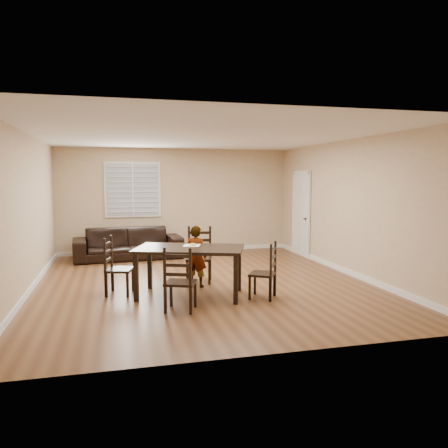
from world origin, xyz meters
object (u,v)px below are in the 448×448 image
at_px(dining_table, 190,253).
at_px(chair_left, 113,268).
at_px(sofa, 128,244).
at_px(child, 196,256).
at_px(donut, 193,244).
at_px(chair_near, 199,256).
at_px(chair_far, 179,283).
at_px(chair_right, 269,273).

bearing_deg(dining_table, chair_left, -179.63).
bearing_deg(sofa, chair_left, -100.66).
distance_m(child, donut, 0.52).
distance_m(donut, sofa, 3.65).
bearing_deg(chair_near, child, -93.54).
relative_size(chair_far, sofa, 0.38).
height_order(chair_near, donut, chair_near).
relative_size(chair_far, chair_right, 1.04).
bearing_deg(chair_right, donut, -87.69).
height_order(chair_right, child, child).
bearing_deg(sofa, child, -74.85).
bearing_deg(chair_near, sofa, 130.13).
relative_size(chair_left, child, 0.88).
distance_m(chair_near, donut, 0.98).
bearing_deg(chair_right, chair_left, -78.33).
xyz_separation_m(dining_table, chair_far, (-0.31, -0.85, -0.29)).
xyz_separation_m(child, sofa, (-1.09, 3.07, -0.18)).
distance_m(dining_table, chair_near, 1.13).
relative_size(chair_right, donut, 8.69).
relative_size(chair_left, chair_right, 1.06).
relative_size(chair_left, donut, 9.19).
distance_m(dining_table, child, 0.65).
relative_size(dining_table, chair_right, 2.14).
distance_m(chair_right, child, 1.46).
relative_size(dining_table, chair_near, 1.90).
relative_size(chair_near, child, 0.93).
bearing_deg(chair_near, chair_right, -45.40).
bearing_deg(donut, sofa, 105.43).
bearing_deg(child, chair_far, 104.19).
xyz_separation_m(chair_left, chair_right, (2.45, -0.89, -0.02)).
xyz_separation_m(chair_far, chair_right, (1.52, 0.39, -0.02)).
distance_m(dining_table, sofa, 3.78).
xyz_separation_m(chair_right, sofa, (-2.09, 4.12, -0.04)).
height_order(dining_table, sofa, dining_table).
relative_size(chair_near, chair_far, 1.08).
bearing_deg(child, dining_table, 104.30).
distance_m(chair_far, chair_right, 1.57).
bearing_deg(dining_table, sofa, 123.17).
distance_m(chair_near, child, 0.48).
distance_m(chair_left, donut, 1.40).
xyz_separation_m(chair_near, child, (-0.15, -0.45, 0.08)).
relative_size(dining_table, chair_far, 2.05).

